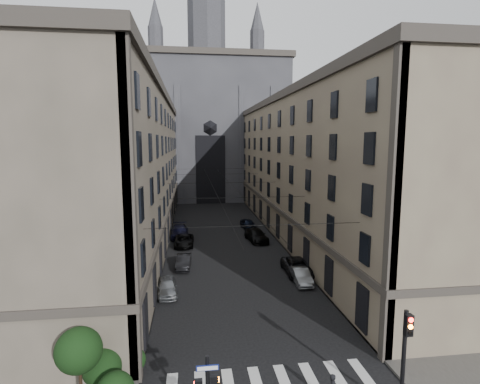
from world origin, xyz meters
name	(u,v)px	position (x,y,z in m)	size (l,w,h in m)	color
sidewalk_left	(142,239)	(-10.50, 36.00, 0.07)	(7.00, 80.00, 0.15)	#383533
sidewalk_right	(298,234)	(10.50, 36.00, 0.07)	(7.00, 80.00, 0.15)	#383533
zebra_crossing	(271,384)	(0.00, 5.00, 0.01)	(11.00, 3.20, 0.01)	beige
building_left	(116,169)	(-13.44, 36.00, 9.34)	(13.60, 60.60, 18.85)	#4E483C
building_right	(320,167)	(13.44, 36.00, 9.34)	(13.60, 60.60, 18.85)	brown
gothic_tower	(208,120)	(0.00, 74.96, 17.80)	(35.00, 23.00, 58.00)	#2D2D33
traffic_light_right	(405,350)	(5.60, 1.92, 3.29)	(0.34, 0.50, 5.20)	black
shrub_cluster	(99,365)	(-8.72, 5.01, 1.80)	(3.90, 4.40, 3.90)	black
tram_wires	(222,184)	(0.00, 35.63, 7.25)	(14.00, 60.00, 0.43)	black
car_left_near	(167,287)	(-6.20, 17.68, 0.69)	(1.63, 4.04, 1.38)	gray
car_left_midnear	(184,262)	(-4.95, 24.21, 0.67)	(1.41, 4.05, 1.33)	black
car_left_midfar	(184,241)	(-5.03, 32.34, 0.68)	(2.27, 4.93, 1.37)	black
car_left_far	(180,232)	(-5.67, 36.69, 0.80)	(2.24, 5.51, 1.60)	black
car_right_near	(301,276)	(5.75, 18.72, 0.66)	(1.40, 4.02, 1.32)	gray
car_right_midnear	(298,267)	(6.10, 20.92, 0.74)	(2.44, 5.30, 1.47)	black
car_right_midfar	(256,235)	(4.21, 33.48, 0.77)	(2.16, 5.32, 1.55)	black
car_right_far	(248,224)	(4.20, 40.36, 0.72)	(1.71, 4.25, 1.45)	black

